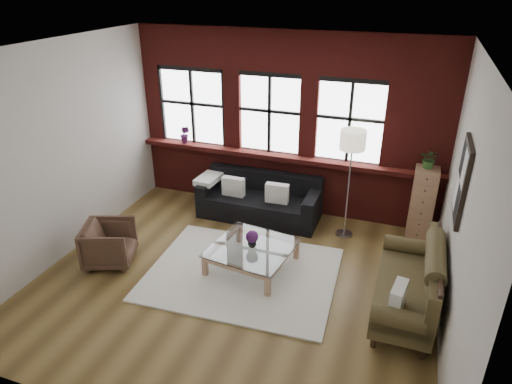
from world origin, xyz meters
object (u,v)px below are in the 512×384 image
(floor_lamp, at_px, (349,181))
(vase, at_px, (252,243))
(drawer_chest, at_px, (422,203))
(vintage_settee, at_px, (406,279))
(dark_sofa, at_px, (259,198))
(armchair, at_px, (109,244))
(coffee_table, at_px, (252,258))

(floor_lamp, bearing_deg, vase, -128.53)
(drawer_chest, bearing_deg, vintage_settee, -93.40)
(vintage_settee, height_order, drawer_chest, drawer_chest)
(dark_sofa, height_order, vintage_settee, vintage_settee)
(dark_sofa, relative_size, armchair, 2.98)
(floor_lamp, bearing_deg, dark_sofa, 175.79)
(dark_sofa, xyz_separation_m, drawer_chest, (2.72, 0.30, 0.22))
(vintage_settee, xyz_separation_m, armchair, (-4.25, -0.34, -0.16))
(vase, distance_m, drawer_chest, 2.95)
(vintage_settee, xyz_separation_m, vase, (-2.18, 0.24, -0.05))
(vintage_settee, relative_size, vase, 13.54)
(vintage_settee, xyz_separation_m, coffee_table, (-2.18, 0.24, -0.31))
(coffee_table, height_order, vase, vase)
(vase, bearing_deg, armchair, -164.41)
(vase, bearing_deg, vintage_settee, -6.19)
(floor_lamp, bearing_deg, vintage_settee, -57.94)
(dark_sofa, bearing_deg, floor_lamp, -4.21)
(vintage_settee, bearing_deg, armchair, -175.38)
(drawer_chest, xyz_separation_m, floor_lamp, (-1.16, -0.42, 0.39))
(vintage_settee, distance_m, drawer_chest, 2.09)
(dark_sofa, xyz_separation_m, floor_lamp, (1.56, -0.11, 0.61))
(drawer_chest, relative_size, floor_lamp, 0.61)
(vase, height_order, drawer_chest, drawer_chest)
(dark_sofa, height_order, coffee_table, dark_sofa)
(vintage_settee, bearing_deg, floor_lamp, 122.06)
(vintage_settee, height_order, armchair, vintage_settee)
(vase, bearing_deg, floor_lamp, 51.47)
(armchair, xyz_separation_m, floor_lamp, (3.21, 2.01, 0.67))
(armchair, bearing_deg, drawer_chest, -81.67)
(armchair, bearing_deg, coffee_table, -95.04)
(armchair, bearing_deg, floor_lamp, -78.66)
(vase, height_order, floor_lamp, floor_lamp)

